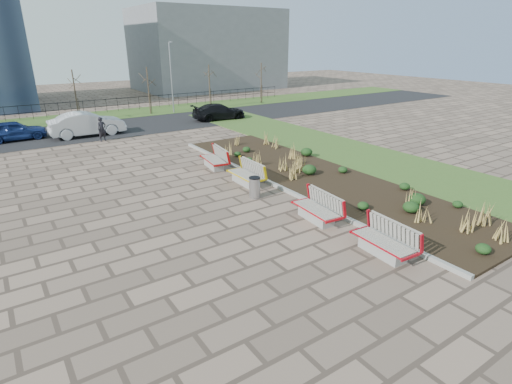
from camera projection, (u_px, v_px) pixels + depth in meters
ground at (270, 259)px, 11.96m from camera, size 120.00×120.00×0.00m
planting_bed at (315, 177)px, 19.08m from camera, size 4.50×18.00×0.10m
planting_curb at (276, 185)px, 17.85m from camera, size 0.16×18.00×0.15m
grass_verge_near at (381, 161)px, 21.57m from camera, size 5.00×38.00×0.04m
grass_verge_far at (76, 118)px, 33.65m from camera, size 80.00×5.00×0.04m
road at (93, 131)px, 29.00m from camera, size 80.00×7.00×0.02m
bench_a at (383, 240)px, 12.06m from camera, size 1.02×2.15×1.00m
bench_b at (316, 208)px, 14.38m from camera, size 1.07×2.17×1.00m
bench_c at (245, 174)px, 18.08m from camera, size 0.93×2.11×1.00m
bench_d at (214, 158)px, 20.41m from camera, size 1.17×2.20×1.00m
litter_bin at (255, 188)px, 16.51m from camera, size 0.45×0.45×0.87m
pedestrian at (102, 129)px, 25.75m from camera, size 0.64×0.49×1.57m
car_blue at (14, 131)px, 25.93m from camera, size 3.87×1.71×1.30m
car_silver at (87, 124)px, 27.19m from camera, size 4.91×1.78×1.61m
car_black at (219, 112)px, 32.89m from camera, size 4.57×2.16×1.29m
tree_c at (76, 96)px, 31.77m from camera, size 1.40×1.40×4.00m
tree_d at (149, 91)px, 34.90m from camera, size 1.40×1.40×4.00m
tree_e at (210, 87)px, 38.04m from camera, size 1.40×1.40×4.00m
tree_f at (261, 83)px, 41.18m from camera, size 1.40×1.40×4.00m
lamp_east at (171, 78)px, 35.21m from camera, size 0.24×0.60×6.00m
railing_fence at (71, 108)px, 34.59m from camera, size 44.00×0.10×1.20m
building_grey at (208, 50)px, 53.18m from camera, size 18.00×12.00×10.00m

